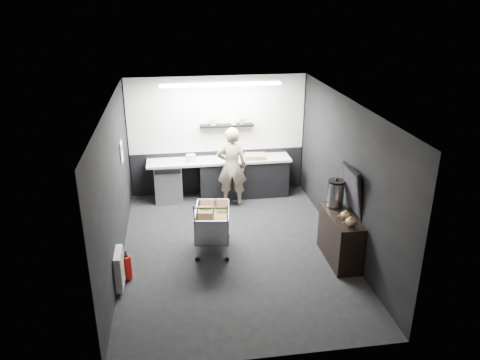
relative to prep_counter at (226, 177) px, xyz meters
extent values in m
plane|color=black|center=(-0.14, -2.42, -0.46)|extent=(5.50, 5.50, 0.00)
plane|color=silver|center=(-0.14, -2.42, 2.24)|extent=(5.50, 5.50, 0.00)
plane|color=black|center=(-0.14, 0.33, 0.89)|extent=(5.50, 0.00, 5.50)
plane|color=black|center=(-0.14, -5.17, 0.89)|extent=(5.50, 0.00, 5.50)
plane|color=black|center=(-2.14, -2.42, 0.89)|extent=(0.00, 5.50, 5.50)
plane|color=black|center=(1.86, -2.42, 0.89)|extent=(0.00, 5.50, 5.50)
cube|color=silver|center=(-0.14, 0.31, 1.39)|extent=(3.95, 0.02, 1.70)
cube|color=black|center=(-0.14, 0.31, 0.04)|extent=(3.95, 0.02, 1.00)
cube|color=black|center=(0.06, 0.20, 1.16)|extent=(1.20, 0.22, 0.04)
cylinder|color=silver|center=(1.26, 0.30, 1.69)|extent=(0.20, 0.03, 0.20)
cube|color=white|center=(-2.12, -1.12, 1.09)|extent=(0.02, 0.30, 0.40)
cube|color=red|center=(-2.11, -1.12, 1.16)|extent=(0.02, 0.22, 0.10)
cube|color=silver|center=(-2.08, -3.32, -0.11)|extent=(0.10, 0.50, 0.60)
cube|color=white|center=(-0.14, -0.57, 2.21)|extent=(2.40, 0.20, 0.04)
cube|color=black|center=(0.41, 0.00, -0.03)|extent=(2.00, 0.56, 0.85)
cube|color=#B8B9B4|center=(-0.14, 0.00, 0.42)|extent=(3.20, 0.60, 0.05)
cube|color=#9EA0A5|center=(-1.29, 0.00, -0.03)|extent=(0.60, 0.58, 0.85)
cube|color=black|center=(-1.29, -0.30, 0.32)|extent=(0.56, 0.02, 0.10)
imported|color=beige|center=(0.09, -0.45, 0.42)|extent=(0.69, 0.50, 1.76)
cube|color=silver|center=(-0.51, -2.35, -0.12)|extent=(0.71, 0.99, 0.02)
cube|color=silver|center=(-0.80, -2.35, 0.11)|extent=(0.14, 0.91, 0.48)
cube|color=silver|center=(-0.23, -2.35, 0.11)|extent=(0.14, 0.91, 0.48)
cube|color=silver|center=(-0.51, -2.79, 0.11)|extent=(0.59, 0.10, 0.48)
cube|color=silver|center=(-0.51, -1.90, 0.11)|extent=(0.59, 0.10, 0.48)
cylinder|color=silver|center=(-0.77, -2.76, -0.27)|extent=(0.02, 0.02, 0.32)
cylinder|color=silver|center=(-0.26, -2.76, -0.27)|extent=(0.02, 0.02, 0.32)
cylinder|color=silver|center=(-0.77, -1.93, -0.27)|extent=(0.02, 0.02, 0.32)
cylinder|color=silver|center=(-0.26, -1.93, -0.27)|extent=(0.02, 0.02, 0.32)
cylinder|color=green|center=(-0.51, -2.85, 0.62)|extent=(0.59, 0.11, 0.03)
cube|color=brown|center=(-0.64, -2.24, 0.09)|extent=(0.30, 0.35, 0.41)
cube|color=brown|center=(-0.36, -2.48, 0.07)|extent=(0.28, 0.33, 0.37)
cylinder|color=black|center=(-0.77, -2.76, -0.41)|extent=(0.09, 0.04, 0.09)
cylinder|color=black|center=(-0.77, -1.93, -0.41)|extent=(0.09, 0.04, 0.09)
cylinder|color=black|center=(-0.26, -2.76, -0.41)|extent=(0.09, 0.04, 0.09)
cylinder|color=black|center=(-0.26, -1.93, -0.41)|extent=(0.09, 0.04, 0.09)
cube|color=black|center=(1.63, -3.01, -0.03)|extent=(0.43, 1.14, 0.85)
cylinder|color=silver|center=(1.63, -2.64, 0.63)|extent=(0.28, 0.28, 0.44)
cylinder|color=black|center=(1.63, -2.64, 0.87)|extent=(0.28, 0.28, 0.04)
sphere|color=black|center=(1.63, -2.64, 0.91)|extent=(0.05, 0.05, 0.05)
ellipsoid|color=brown|center=(1.63, -3.16, 0.47)|extent=(0.17, 0.17, 0.14)
ellipsoid|color=brown|center=(1.63, -3.39, 0.47)|extent=(0.17, 0.17, 0.14)
cube|color=black|center=(1.80, -2.97, 0.82)|extent=(0.20, 0.66, 0.85)
cube|color=black|center=(1.78, -2.97, 0.82)|extent=(0.14, 0.57, 0.73)
cylinder|color=#B10F0B|center=(-1.99, -3.10, -0.23)|extent=(0.15, 0.15, 0.41)
cone|color=black|center=(-1.99, -3.10, 0.00)|extent=(0.10, 0.10, 0.06)
cylinder|color=black|center=(-1.99, -3.10, 0.04)|extent=(0.03, 0.03, 0.06)
cube|color=#8F754C|center=(0.67, -0.05, 0.49)|extent=(0.50, 0.40, 0.09)
cylinder|color=beige|center=(0.20, 0.00, 0.53)|extent=(0.17, 0.17, 0.17)
cube|color=silver|center=(-0.77, -0.05, 0.52)|extent=(0.21, 0.18, 0.16)
camera|label=1|loc=(-1.13, -9.79, 3.94)|focal=35.00mm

